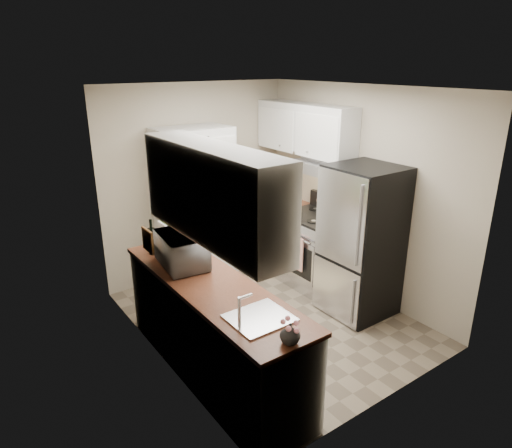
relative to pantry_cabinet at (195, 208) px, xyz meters
The scene contains 16 objects.
ground 1.66m from the pantry_cabinet, 81.35° to the right, with size 3.20×3.20×0.00m, color #7A6B56.
room_shell 1.48m from the pantry_cabinet, 82.18° to the right, with size 2.64×3.24×2.52m.
pantry_cabinet is the anchor object (origin of this frame).
base_cabinet_left 2.00m from the pantry_cabinet, 114.36° to the right, with size 0.60×2.30×0.88m, color silver.
countertop_left 1.92m from the pantry_cabinet, 114.36° to the right, with size 0.63×2.33×0.04m, color brown.
base_cabinet_right 1.32m from the pantry_cabinet, ahead, with size 0.60×0.80×0.88m, color silver.
countertop_right 1.20m from the pantry_cabinet, ahead, with size 0.63×0.83×0.04m, color brown.
electric_range 1.58m from the pantry_cabinet, 38.22° to the right, with size 0.71×0.78×1.13m.
refrigerator 2.07m from the pantry_cabinet, 56.54° to the right, with size 0.70×0.72×1.70m, color #B7B7BC.
microwave 1.52m from the pantry_cabinet, 122.71° to the right, with size 0.56×0.38×0.31m, color #ACABB0.
wine_bottle 1.27m from the pantry_cabinet, 137.83° to the right, with size 0.08×0.08×0.33m, color black.
flower_vase 2.95m from the pantry_cabinet, 105.80° to the right, with size 0.14×0.14×0.15m, color white.
cutting_board 1.12m from the pantry_cabinet, 132.21° to the right, with size 0.02×0.24×0.30m, color #4B9740.
toaster_oven 1.29m from the pantry_cabinet, ahead, with size 0.27×0.34×0.20m, color silver.
fruit_basket 1.30m from the pantry_cabinet, ahead, with size 0.27×0.27×0.12m, color orange, non-canonical shape.
kitchen_mat 1.29m from the pantry_cabinet, 76.60° to the right, with size 0.57×0.91×0.01m, color tan.
Camera 1 is at (-2.73, -3.55, 2.74)m, focal length 32.00 mm.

